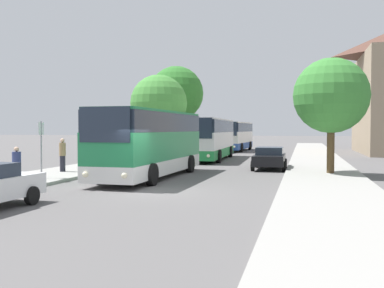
{
  "coord_description": "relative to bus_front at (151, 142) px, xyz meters",
  "views": [
    {
      "loc": [
        5.94,
        -17.23,
        2.53
      ],
      "look_at": [
        -0.81,
        10.0,
        1.58
      ],
      "focal_mm": 42.0,
      "sensor_mm": 36.0,
      "label": 1
    }
  ],
  "objects": [
    {
      "name": "tree_left_near",
      "position": [
        -5.52,
        24.2,
        4.46
      ],
      "size": [
        5.79,
        5.79,
        9.06
      ],
      "color": "#513D23",
      "rests_on": "sidewalk_left"
    },
    {
      "name": "tree_right_near",
      "position": [
        9.11,
        3.24,
        2.46
      ],
      "size": [
        4.04,
        4.04,
        6.19
      ],
      "color": "#513D23",
      "rests_on": "sidewalk_right"
    },
    {
      "name": "bus_front",
      "position": [
        0.0,
        0.0,
        0.0
      ],
      "size": [
        2.95,
        10.78,
        3.44
      ],
      "rotation": [
        0.0,
        0.0,
        -0.02
      ],
      "color": "silver",
      "rests_on": "ground_plane"
    },
    {
      "name": "bus_rear",
      "position": [
        0.07,
        29.26,
        -0.08
      ],
      "size": [
        3.06,
        10.3,
        3.28
      ],
      "rotation": [
        0.0,
        0.0,
        -0.04
      ],
      "color": "#2D519E",
      "rests_on": "ground_plane"
    },
    {
      "name": "sidewalk_left",
      "position": [
        -5.28,
        -4.78,
        -1.76
      ],
      "size": [
        4.0,
        120.0,
        0.15
      ],
      "primitive_type": "cube",
      "color": "gray",
      "rests_on": "ground_plane"
    },
    {
      "name": "bus_stop_sign",
      "position": [
        -4.62,
        -2.77,
        0.01
      ],
      "size": [
        0.08,
        0.45,
        2.75
      ],
      "color": "gray",
      "rests_on": "sidewalk_left"
    },
    {
      "name": "parked_car_right_near",
      "position": [
        5.65,
        6.2,
        -1.1
      ],
      "size": [
        2.05,
        4.08,
        1.39
      ],
      "rotation": [
        0.0,
        0.0,
        3.15
      ],
      "color": "black",
      "rests_on": "ground_plane"
    },
    {
      "name": "pedestrian_waiting_near",
      "position": [
        -3.97,
        -5.61,
        -0.87
      ],
      "size": [
        0.36,
        0.36,
        1.63
      ],
      "rotation": [
        0.0,
        0.0,
        2.58
      ],
      "color": "#23232D",
      "rests_on": "sidewalk_left"
    },
    {
      "name": "pedestrian_waiting_far",
      "position": [
        -5.33,
        0.44,
        -0.75
      ],
      "size": [
        0.36,
        0.36,
        1.85
      ],
      "rotation": [
        0.0,
        0.0,
        2.02
      ],
      "color": "#23232D",
      "rests_on": "sidewalk_left"
    },
    {
      "name": "ground_plane",
      "position": [
        1.72,
        -4.78,
        -1.84
      ],
      "size": [
        300.0,
        300.0,
        0.0
      ],
      "primitive_type": "plane",
      "color": "#565454",
      "rests_on": "ground"
    },
    {
      "name": "bus_middle",
      "position": [
        0.22,
        13.97,
        -0.06
      ],
      "size": [
        3.13,
        11.58,
        3.32
      ],
      "rotation": [
        0.0,
        0.0,
        0.03
      ],
      "color": "#238942",
      "rests_on": "ground_plane"
    },
    {
      "name": "tree_left_far",
      "position": [
        -4.77,
        15.87,
        2.95
      ],
      "size": [
        5.03,
        5.03,
        7.16
      ],
      "color": "brown",
      "rests_on": "sidewalk_left"
    },
    {
      "name": "sidewalk_right",
      "position": [
        8.72,
        -4.78,
        -1.76
      ],
      "size": [
        4.0,
        120.0,
        0.15
      ],
      "primitive_type": "cube",
      "color": "gray",
      "rests_on": "ground_plane"
    }
  ]
}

